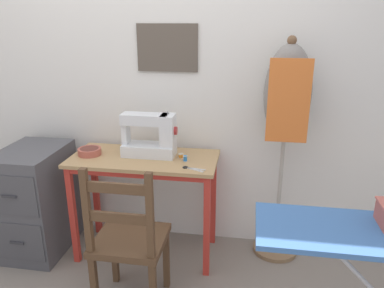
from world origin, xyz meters
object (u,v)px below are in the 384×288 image
object	(u,v)px
sewing_machine	(152,136)
dress_form	(287,106)
scissors	(190,168)
thread_spool_near_machine	(181,156)
filing_cabinet	(37,200)
fabric_bowl	(90,151)
thread_spool_mid_table	(185,159)
wooden_chair	(129,242)

from	to	relation	value
sewing_machine	dress_form	xyz separation A→B (m)	(0.88, 0.11, 0.22)
sewing_machine	dress_form	world-z (taller)	dress_form
scissors	thread_spool_near_machine	size ratio (longest dim) A/B	4.15
thread_spool_near_machine	filing_cabinet	xyz separation A→B (m)	(-1.05, -0.10, -0.37)
scissors	filing_cabinet	xyz separation A→B (m)	(-1.14, 0.08, -0.36)
fabric_bowl	filing_cabinet	world-z (taller)	fabric_bowl
dress_form	filing_cabinet	bearing A→B (deg)	-172.53
sewing_machine	fabric_bowl	xyz separation A→B (m)	(-0.43, -0.05, -0.11)
scissors	dress_form	distance (m)	0.75
fabric_bowl	thread_spool_mid_table	world-z (taller)	fabric_bowl
fabric_bowl	scissors	size ratio (longest dim) A/B	1.06
fabric_bowl	thread_spool_near_machine	xyz separation A→B (m)	(0.64, 0.03, -0.01)
sewing_machine	scissors	distance (m)	0.38
sewing_machine	dress_form	distance (m)	0.91
thread_spool_near_machine	filing_cabinet	distance (m)	1.12
fabric_bowl	wooden_chair	world-z (taller)	wooden_chair
wooden_chair	scissors	bearing A→B (deg)	53.49
fabric_bowl	sewing_machine	bearing A→B (deg)	6.65
thread_spool_mid_table	thread_spool_near_machine	bearing A→B (deg)	127.32
sewing_machine	filing_cabinet	xyz separation A→B (m)	(-0.85, -0.11, -0.49)
sewing_machine	wooden_chair	xyz separation A→B (m)	(0.01, -0.59, -0.44)
thread_spool_mid_table	dress_form	bearing A→B (deg)	16.02
wooden_chair	thread_spool_mid_table	bearing A→B (deg)	65.28
fabric_bowl	wooden_chair	size ratio (longest dim) A/B	0.17
filing_cabinet	dress_form	xyz separation A→B (m)	(1.73, 0.23, 0.71)
thread_spool_mid_table	wooden_chair	distance (m)	0.65
sewing_machine	fabric_bowl	distance (m)	0.45
sewing_machine	dress_form	bearing A→B (deg)	7.24
dress_form	scissors	bearing A→B (deg)	-152.49
scissors	wooden_chair	xyz separation A→B (m)	(-0.29, -0.39, -0.31)
sewing_machine	fabric_bowl	bearing A→B (deg)	-173.35
thread_spool_near_machine	wooden_chair	xyz separation A→B (m)	(-0.20, -0.57, -0.32)
filing_cabinet	sewing_machine	bearing A→B (deg)	7.71
sewing_machine	thread_spool_near_machine	bearing A→B (deg)	-5.39
thread_spool_near_machine	wooden_chair	distance (m)	0.68
scissors	wooden_chair	size ratio (longest dim) A/B	0.16
thread_spool_near_machine	thread_spool_mid_table	size ratio (longest dim) A/B	0.93
thread_spool_near_machine	filing_cabinet	world-z (taller)	filing_cabinet
dress_form	thread_spool_mid_table	bearing A→B (deg)	-163.98
sewing_machine	wooden_chair	world-z (taller)	sewing_machine
scissors	dress_form	bearing A→B (deg)	27.51
thread_spool_near_machine	dress_form	size ratio (longest dim) A/B	0.02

